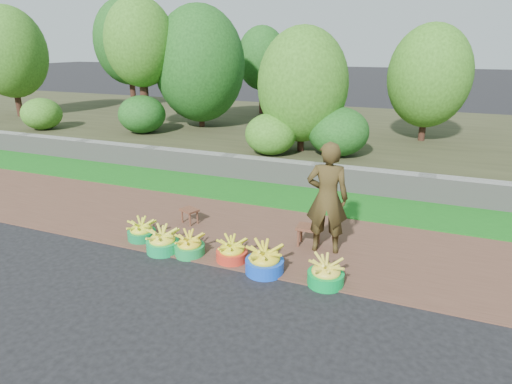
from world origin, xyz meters
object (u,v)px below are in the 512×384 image
at_px(basin_d, 232,251).
at_px(vendor_woman, 327,198).
at_px(basin_c, 190,246).
at_px(stool_right, 309,230).
at_px(stool_left, 189,212).
at_px(basin_e, 265,261).
at_px(basin_f, 326,273).
at_px(basin_a, 142,231).
at_px(basin_b, 163,242).

distance_m(basin_d, vendor_woman, 1.63).
height_order(basin_c, stool_right, stool_right).
height_order(stool_left, vendor_woman, vendor_woman).
distance_m(basin_d, stool_left, 1.61).
relative_size(basin_e, stool_right, 1.44).
bearing_deg(basin_d, basin_f, -4.94).
bearing_deg(stool_right, basin_a, -163.03).
height_order(basin_a, stool_left, basin_a).
height_order(basin_d, stool_left, basin_d).
distance_m(basin_c, basin_d, 0.69).
relative_size(stool_left, vendor_woman, 0.21).
bearing_deg(basin_d, stool_right, 44.30).
xyz_separation_m(basin_a, basin_c, (1.00, -0.17, 0.00)).
height_order(basin_d, basin_f, basin_f).
xyz_separation_m(basin_e, stool_right, (0.35, 1.03, 0.10)).
xyz_separation_m(basin_c, basin_e, (1.25, -0.07, 0.03)).
bearing_deg(vendor_woman, basin_d, 25.37).
relative_size(basin_a, basin_c, 1.00).
bearing_deg(basin_f, basin_e, -179.71).
xyz_separation_m(stool_left, vendor_woman, (2.49, -0.14, 0.65)).
xyz_separation_m(stool_right, vendor_woman, (0.28, -0.07, 0.60)).
bearing_deg(basin_d, basin_b, -173.75).
xyz_separation_m(basin_b, stool_left, (-0.16, 1.10, 0.06)).
height_order(basin_c, stool_left, basin_c).
xyz_separation_m(stool_left, stool_right, (2.21, -0.07, 0.05)).
height_order(basin_a, basin_c, basin_c).
relative_size(basin_b, stool_right, 1.32).
bearing_deg(basin_c, basin_e, -3.07).
distance_m(basin_d, stool_right, 1.30).
relative_size(basin_b, basin_f, 1.03).
height_order(basin_d, stool_right, basin_d).
xyz_separation_m(basin_f, stool_left, (-2.73, 1.10, 0.07)).
distance_m(basin_a, basin_c, 1.02).
relative_size(basin_a, stool_right, 1.20).
height_order(basin_b, vendor_woman, vendor_woman).
bearing_deg(basin_f, stool_left, 158.12).
bearing_deg(basin_c, stool_right, 30.94).
bearing_deg(basin_e, basin_d, 167.24).
bearing_deg(stool_right, basin_f, -63.02).
xyz_separation_m(basin_e, vendor_woman, (0.63, 0.96, 0.70)).
distance_m(basin_e, basin_f, 0.88).
xyz_separation_m(basin_c, vendor_woman, (1.89, 0.89, 0.73)).
relative_size(basin_e, stool_left, 1.49).
distance_m(basin_b, basin_e, 1.70).
relative_size(basin_a, basin_d, 0.98).
xyz_separation_m(basin_e, basin_f, (0.88, 0.00, -0.02)).
bearing_deg(basin_a, basin_d, -3.54).
distance_m(basin_b, basin_c, 0.45).
bearing_deg(basin_a, stool_right, 16.97).
bearing_deg(stool_left, basin_e, -30.67).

